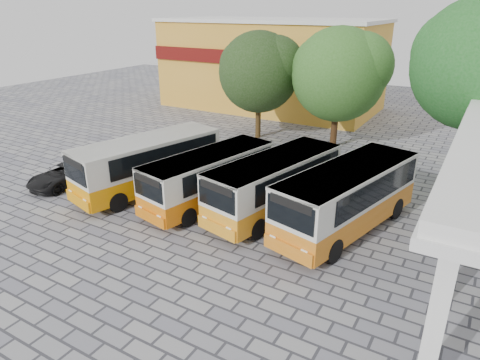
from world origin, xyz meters
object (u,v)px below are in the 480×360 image
Objects in this scene: bus_far_left at (148,161)px; bus_centre_left at (210,175)px; bus_centre_right at (275,182)px; bus_far_right at (348,195)px; parked_car at (65,175)px.

bus_centre_left is at bearing 18.59° from bus_far_left.
bus_far_left reaches higher than bus_centre_left.
bus_far_right is (3.50, 0.07, 0.08)m from bus_centre_right.
bus_centre_right is (7.03, 1.00, -0.06)m from bus_far_left.
parked_car is at bearing -154.31° from bus_centre_left.
bus_far_left reaches higher than bus_centre_right.
bus_far_left is 5.13m from parked_car.
bus_far_left is 1.10× the size of bus_centre_left.
bus_far_left is 1.05× the size of bus_centre_right.
bus_centre_right is 12.09m from parked_car.
bus_far_right is 2.03× the size of parked_car.
bus_centre_left is at bearing -154.82° from bus_centre_right.
parked_car is at bearing -155.30° from bus_far_right.
bus_far_right reaches higher than parked_car.
bus_far_left is 2.01× the size of parked_car.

